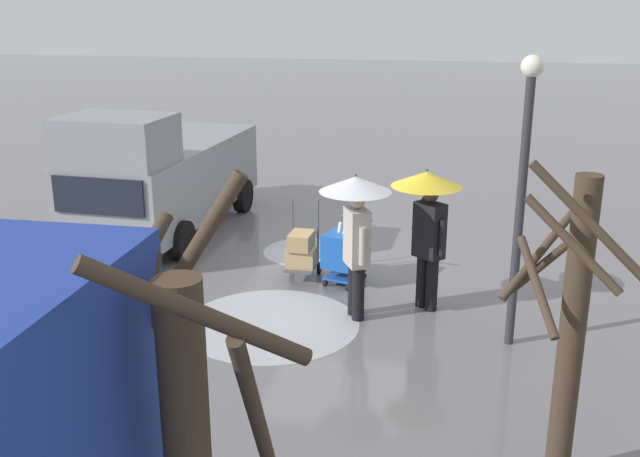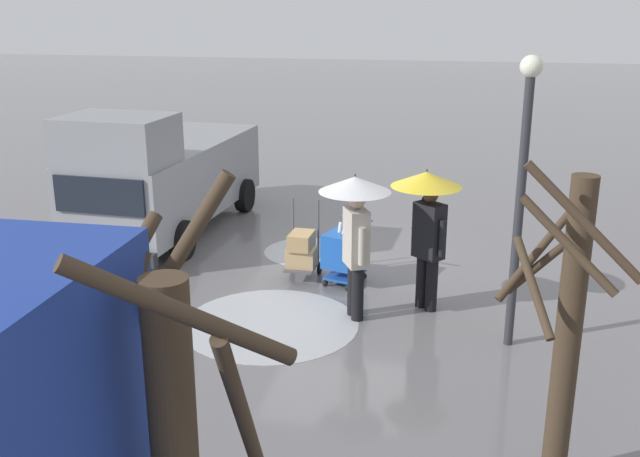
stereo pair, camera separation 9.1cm
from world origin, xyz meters
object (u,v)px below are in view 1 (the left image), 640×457
Objects in this scene: hand_dolly_boxes at (301,251)px; cargo_van_parked_right at (162,176)px; street_lamp at (523,174)px; shopping_cart_vendor at (345,250)px; pedestrian_pink_side at (428,207)px; pedestrian_black_side at (356,213)px; bare_tree_near at (569,323)px.

cargo_van_parked_right is at bearing -30.94° from hand_dolly_boxes.
street_lamp is at bearing 150.95° from hand_dolly_boxes.
shopping_cart_vendor is 1.85m from pedestrian_pink_side.
pedestrian_black_side reaches higher than hand_dolly_boxes.
shopping_cart_vendor is at bearing -74.61° from pedestrian_black_side.
bare_tree_near is at bearing 135.17° from cargo_van_parked_right.
pedestrian_pink_side is 1.00× the size of pedestrian_black_side.
shopping_cart_vendor is (-3.96, 1.97, -0.61)m from cargo_van_parked_right.
shopping_cart_vendor is at bearing -35.00° from street_lamp.
cargo_van_parked_right is at bearing -26.45° from shopping_cart_vendor.
shopping_cart_vendor is at bearing -59.40° from bare_tree_near.
pedestrian_black_side is 4.27m from bare_tree_near.
cargo_van_parked_right is at bearing -37.02° from pedestrian_black_side.
pedestrian_black_side is (0.99, 0.51, 0.00)m from pedestrian_pink_side.
bare_tree_near reaches higher than shopping_cart_vendor.
street_lamp is at bearing 150.01° from cargo_van_parked_right.
hand_dolly_boxes is 6.10m from bare_tree_near.
street_lamp is (-1.22, 1.03, 0.79)m from pedestrian_pink_side.
hand_dolly_boxes is 0.34× the size of street_lamp.
street_lamp is at bearing -85.02° from bare_tree_near.
street_lamp reaches higher than shopping_cart_vendor.
pedestrian_black_side is at bearing 142.98° from cargo_van_parked_right.
street_lamp reaches higher than cargo_van_parked_right.
cargo_van_parked_right is 2.53× the size of pedestrian_pink_side.
pedestrian_black_side is (-0.35, 1.28, 1.02)m from shopping_cart_vendor.
cargo_van_parked_right is at bearing -27.31° from pedestrian_pink_side.
hand_dolly_boxes is 0.61× the size of pedestrian_pink_side.
street_lamp reaches higher than bare_tree_near.
pedestrian_pink_side is at bearing 158.80° from hand_dolly_boxes.
cargo_van_parked_right is 5.98m from pedestrian_pink_side.
pedestrian_pink_side reaches higher than hand_dolly_boxes.
shopping_cart_vendor is 3.61m from street_lamp.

